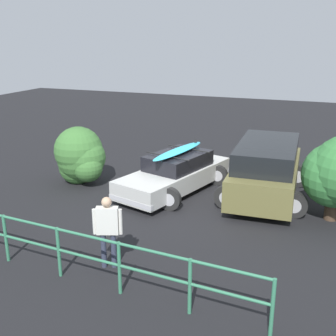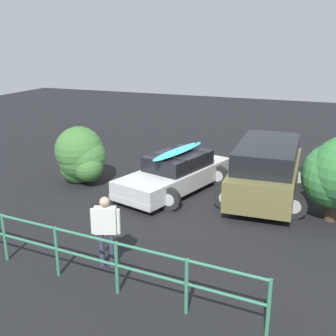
# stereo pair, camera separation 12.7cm
# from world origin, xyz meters

# --- Properties ---
(ground_plane) EXTENTS (44.00, 44.00, 0.02)m
(ground_plane) POSITION_xyz_m (0.00, 0.00, -0.01)
(ground_plane) COLOR black
(ground_plane) RESTS_ON ground
(sedan_car) EXTENTS (2.95, 4.59, 1.50)m
(sedan_car) POSITION_xyz_m (0.26, -0.20, 0.59)
(sedan_car) COLOR silver
(sedan_car) RESTS_ON ground
(suv_car) EXTENTS (2.69, 4.60, 1.72)m
(suv_car) POSITION_xyz_m (-2.50, -0.69, 0.89)
(suv_car) COLOR brown
(suv_car) RESTS_ON ground
(person_bystander) EXTENTS (0.59, 0.33, 1.61)m
(person_bystander) POSITION_xyz_m (-0.01, 4.71, 0.97)
(person_bystander) COLOR #33384C
(person_bystander) RESTS_ON ground
(railing_fence) EXTENTS (8.74, 0.73, 1.10)m
(railing_fence) POSITION_xyz_m (0.76, 5.40, 0.72)
(railing_fence) COLOR #387F5B
(railing_fence) RESTS_ON ground
(bush_near_left) EXTENTS (1.75, 1.62, 1.99)m
(bush_near_left) POSITION_xyz_m (3.50, 0.23, 0.94)
(bush_near_left) COLOR #4C3828
(bush_near_left) RESTS_ON ground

